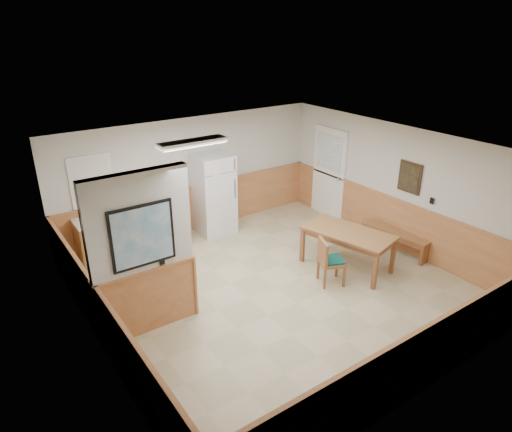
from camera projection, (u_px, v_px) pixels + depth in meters
ground at (275, 288)px, 8.01m from camera, size 6.00×6.00×0.00m
ceiling at (278, 149)px, 7.02m from camera, size 6.00×6.00×0.02m
back_wall at (192, 176)px, 9.77m from camera, size 6.00×0.02×2.50m
right_wall at (396, 187)px, 9.09m from camera, size 0.02×6.00×2.50m
left_wall at (94, 277)px, 5.94m from camera, size 0.02×6.00×2.50m
wainscot_back at (194, 208)px, 10.06m from camera, size 6.00×0.04×1.00m
wainscot_right at (391, 222)px, 9.38m from camera, size 0.04×6.00×1.00m
wainscot_left at (103, 324)px, 6.25m from camera, size 0.04×6.00×1.00m
partition_wall at (143, 257)px, 6.49m from camera, size 1.50×0.20×2.50m
kitchen_counter at (148, 228)px, 9.21m from camera, size 2.20×0.61×1.00m
exterior_door at (329, 173)px, 10.58m from camera, size 0.07×1.02×2.15m
kitchen_window at (92, 181)px, 8.53m from camera, size 0.80×0.04×1.00m
wall_painting at (410, 177)px, 8.72m from camera, size 0.04×0.50×0.60m
fluorescent_fixture at (193, 143)px, 7.60m from camera, size 1.20×0.30×0.09m
refrigerator at (214, 194)px, 9.81m from camera, size 0.78×0.73×1.74m
dining_table at (348, 236)px, 8.42m from camera, size 1.21×1.79×0.75m
dining_bench at (395, 236)px, 9.14m from camera, size 0.48×1.47×0.45m
dining_chair at (327, 259)px, 7.96m from camera, size 0.68×0.58×0.85m
fire_extinguisher at (173, 193)px, 9.29m from camera, size 0.13×0.13×0.42m
soap_bottle at (94, 214)px, 8.44m from camera, size 0.09×0.09×0.24m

